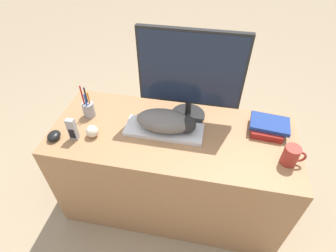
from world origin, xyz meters
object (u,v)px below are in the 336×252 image
computer_mouse (54,136)px  book_stack (268,127)px  monitor (191,73)px  coffee_mug (291,156)px  baseball (92,131)px  cat (167,121)px  phone (72,129)px  pen_cup (88,109)px  keyboard (164,130)px

computer_mouse → book_stack: size_ratio=0.37×
monitor → computer_mouse: size_ratio=6.83×
coffee_mug → baseball: (-1.07, -0.01, -0.02)m
coffee_mug → cat: bearing=170.9°
cat → phone: (-0.50, -0.15, -0.01)m
monitor → pen_cup: size_ratio=2.64×
coffee_mug → pen_cup: (-1.16, 0.16, -0.00)m
monitor → pen_cup: monitor is taller
cat → phone: size_ratio=2.44×
keyboard → coffee_mug: bearing=-8.9°
monitor → pen_cup: bearing=-169.8°
computer_mouse → keyboard: bearing=16.4°
computer_mouse → monitor: bearing=25.2°
monitor → baseball: 0.64m
computer_mouse → phone: phone is taller
keyboard → pen_cup: bearing=173.7°
computer_mouse → book_stack: book_stack is taller
keyboard → pen_cup: pen_cup is taller
cat → pen_cup: pen_cup is taller
pen_cup → cat: bearing=-6.1°
keyboard → book_stack: size_ratio=1.95×
keyboard → cat: 0.07m
computer_mouse → phone: bearing=11.6°
baseball → phone: phone is taller
cat → coffee_mug: 0.67m
coffee_mug → computer_mouse: bearing=-176.9°
computer_mouse → pen_cup: size_ratio=0.39×
cat → pen_cup: bearing=173.9°
keyboard → cat: cat is taller
keyboard → baseball: bearing=-163.9°
computer_mouse → phone: size_ratio=0.61×
baseball → coffee_mug: bearing=0.4°
computer_mouse → coffee_mug: 1.27m
keyboard → monitor: size_ratio=0.78×
baseball → cat: bearing=15.4°
computer_mouse → baseball: (0.20, 0.06, 0.01)m
coffee_mug → book_stack: size_ratio=0.50×
keyboard → computer_mouse: bearing=-163.6°
cat → pen_cup: (-0.50, 0.05, -0.03)m
cat → monitor: (0.10, 0.16, 0.23)m
monitor → coffee_mug: monitor is taller
cat → computer_mouse: 0.64m
pen_cup → baseball: 0.19m
computer_mouse → pen_cup: pen_cup is taller
cat → pen_cup: 0.50m
keyboard → cat: (0.02, 0.00, 0.07)m
phone → book_stack: 1.10m
monitor → book_stack: monitor is taller
pen_cup → computer_mouse: bearing=-116.6°
book_stack → phone: bearing=-165.8°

